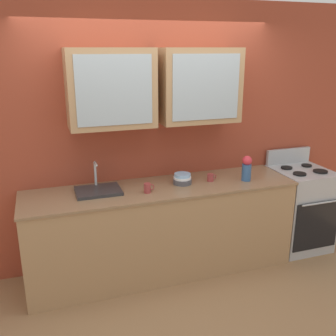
{
  "coord_description": "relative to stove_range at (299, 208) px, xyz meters",
  "views": [
    {
      "loc": [
        -1.09,
        -3.4,
        2.24
      ],
      "look_at": [
        0.06,
        0.0,
        1.12
      ],
      "focal_mm": 41.05,
      "sensor_mm": 36.0,
      "label": 1
    }
  ],
  "objects": [
    {
      "name": "bowl_stack",
      "position": [
        -1.44,
        0.03,
        0.51
      ],
      "size": [
        0.19,
        0.19,
        0.11
      ],
      "color": "#4C4C54",
      "rests_on": "counter"
    },
    {
      "name": "counter",
      "position": [
        -1.67,
        0.0,
        -0.01
      ],
      "size": [
        2.71,
        0.68,
        0.93
      ],
      "color": "#A87F56",
      "rests_on": "ground_plane"
    },
    {
      "name": "cup_near_bowls",
      "position": [
        -1.14,
        -0.0,
        0.5
      ],
      "size": [
        0.1,
        0.07,
        0.08
      ],
      "color": "#993838",
      "rests_on": "counter"
    },
    {
      "name": "sink_faucet",
      "position": [
        -2.29,
        0.05,
        0.48
      ],
      "size": [
        0.42,
        0.32,
        0.27
      ],
      "color": "#2D2D30",
      "rests_on": "counter"
    },
    {
      "name": "back_wall_unit",
      "position": [
        -1.67,
        0.33,
        1.01
      ],
      "size": [
        4.93,
        0.47,
        2.71
      ],
      "color": "#993D28",
      "rests_on": "ground_plane"
    },
    {
      "name": "cup_near_sink",
      "position": [
        -1.85,
        -0.11,
        0.5
      ],
      "size": [
        0.1,
        0.07,
        0.09
      ],
      "color": "#993838",
      "rests_on": "counter"
    },
    {
      "name": "stove_range",
      "position": [
        0.0,
        0.0,
        0.0
      ],
      "size": [
        0.6,
        0.67,
        1.11
      ],
      "color": "#ADAFB5",
      "rests_on": "ground_plane"
    },
    {
      "name": "vase",
      "position": [
        -0.78,
        -0.09,
        0.59
      ],
      "size": [
        0.1,
        0.1,
        0.26
      ],
      "color": "#33598C",
      "rests_on": "counter"
    },
    {
      "name": "ground_plane",
      "position": [
        -1.67,
        0.0,
        -0.47
      ],
      "size": [
        10.0,
        10.0,
        0.0
      ],
      "primitive_type": "plane",
      "color": "#936B47"
    }
  ]
}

